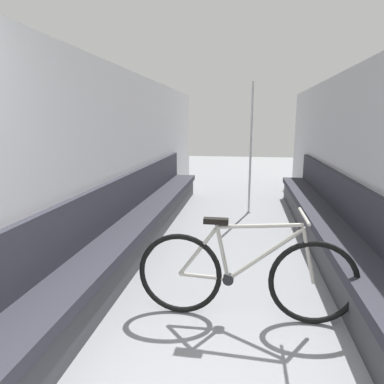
# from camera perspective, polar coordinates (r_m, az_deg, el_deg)

# --- Properties ---
(wall_left) EXTENTS (0.10, 10.38, 2.29)m
(wall_left) POSITION_cam_1_polar(r_m,az_deg,el_deg) (4.67, -11.55, 5.67)
(wall_left) COLOR #B2B2B7
(wall_left) RESTS_ON ground
(wall_right) EXTENTS (0.10, 10.38, 2.29)m
(wall_right) POSITION_cam_1_polar(r_m,az_deg,el_deg) (4.58, 25.87, 4.60)
(wall_right) COLOR #B2B2B7
(wall_right) RESTS_ON ground
(bench_seat_row_left) EXTENTS (0.47, 6.32, 0.93)m
(bench_seat_row_left) POSITION_cam_1_polar(r_m,az_deg,el_deg) (4.68, -8.51, -4.79)
(bench_seat_row_left) COLOR #3D3D42
(bench_seat_row_left) RESTS_ON ground
(bench_seat_row_right) EXTENTS (0.47, 6.32, 0.93)m
(bench_seat_row_right) POSITION_cam_1_polar(r_m,az_deg,el_deg) (4.61, 22.15, -5.84)
(bench_seat_row_right) COLOR #3D3D42
(bench_seat_row_right) RESTS_ON ground
(bicycle) EXTENTS (1.80, 0.46, 0.92)m
(bicycle) POSITION_cam_1_polar(r_m,az_deg,el_deg) (2.92, 8.75, -13.59)
(bicycle) COLOR black
(bicycle) RESTS_ON ground
(grab_pole_near) EXTENTS (0.08, 0.08, 2.27)m
(grab_pole_near) POSITION_cam_1_polar(r_m,az_deg,el_deg) (6.06, 9.75, 6.74)
(grab_pole_near) COLOR gray
(grab_pole_near) RESTS_ON ground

